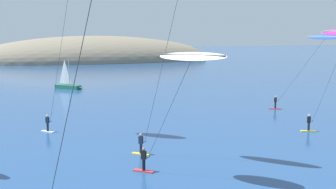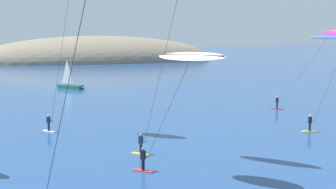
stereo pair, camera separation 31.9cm
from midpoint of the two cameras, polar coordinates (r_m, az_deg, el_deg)
headland_island at (r=156.08m, az=-7.75°, el=4.58°), size 89.26×41.10×18.08m
sailboat_near at (r=75.63m, az=-13.34°, el=1.22°), size 4.81×4.96×5.70m
kitesurfer_cyan at (r=40.33m, az=-13.73°, el=12.25°), size 5.15×5.15×13.97m
kitesurfer_black at (r=31.02m, az=0.71°, el=11.81°), size 5.32×5.87×12.75m
kitesurfer_white at (r=26.59m, az=2.41°, el=3.98°), size 5.16×5.87×8.42m
kitesurfer_blue at (r=54.95m, az=19.81°, el=6.48°), size 7.56×5.75×9.47m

